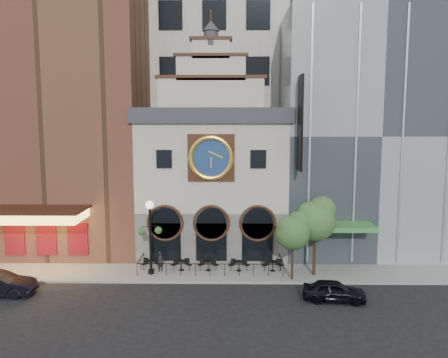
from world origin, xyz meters
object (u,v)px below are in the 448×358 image
(bistro_4, at_px, (272,265))
(lamppost, at_px, (150,229))
(tree_left, at_px, (293,230))
(bistro_0, at_px, (152,264))
(bistro_2, at_px, (208,265))
(bistro_3, at_px, (239,265))
(tree_right, at_px, (316,218))
(bistro_1, at_px, (182,264))
(pedestrian, at_px, (161,261))
(car_right, at_px, (334,291))

(bistro_4, xyz_separation_m, lamppost, (-9.01, -0.69, 2.90))
(tree_left, bearing_deg, bistro_0, 169.96)
(bistro_0, distance_m, lamppost, 3.01)
(bistro_2, bearing_deg, bistro_4, -0.49)
(bistro_3, bearing_deg, lamppost, -173.93)
(bistro_4, xyz_separation_m, tree_left, (1.26, -1.71, 3.11))
(bistro_4, relative_size, tree_right, 0.27)
(bistro_0, height_order, bistro_2, same)
(bistro_1, xyz_separation_m, pedestrian, (-1.54, -0.22, 0.29))
(bistro_1, height_order, bistro_3, same)
(bistro_3, height_order, bistro_4, same)
(car_right, xyz_separation_m, tree_right, (-0.38, 4.48, 3.72))
(bistro_4, bearing_deg, car_right, -57.29)
(tree_left, relative_size, tree_right, 0.84)
(bistro_2, relative_size, pedestrian, 1.05)
(bistro_2, xyz_separation_m, lamppost, (-4.18, -0.73, 2.90))
(bistro_1, distance_m, bistro_2, 2.01)
(bistro_4, height_order, tree_right, tree_right)
(bistro_3, xyz_separation_m, tree_left, (3.77, -1.71, 3.11))
(bistro_0, relative_size, bistro_1, 1.00)
(bistro_4, height_order, car_right, car_right)
(bistro_2, relative_size, tree_right, 0.27)
(tree_right, bearing_deg, bistro_2, 174.10)
(car_right, xyz_separation_m, tree_left, (-2.11, 3.54, 3.06))
(bistro_0, relative_size, bistro_3, 1.00)
(bistro_2, height_order, tree_right, tree_right)
(bistro_3, bearing_deg, pedestrian, -178.43)
(bistro_1, relative_size, pedestrian, 1.05)
(bistro_1, distance_m, lamppost, 3.70)
(pedestrian, distance_m, tree_left, 10.16)
(bistro_0, bearing_deg, tree_left, -10.04)
(bistro_4, height_order, pedestrian, pedestrian)
(car_right, xyz_separation_m, pedestrian, (-11.75, 5.09, 0.23))
(bistro_2, distance_m, lamppost, 5.14)
(bistro_3, relative_size, tree_right, 0.27)
(bistro_1, xyz_separation_m, lamppost, (-2.17, -0.75, 2.90))
(bistro_1, bearing_deg, bistro_2, -0.61)
(bistro_0, xyz_separation_m, bistro_1, (2.27, -0.06, 0.00))
(car_right, height_order, tree_right, tree_right)
(lamppost, bearing_deg, tree_right, -19.84)
(bistro_0, distance_m, tree_left, 10.97)
(bistro_1, height_order, tree_left, tree_left)
(bistro_2, bearing_deg, lamppost, -170.08)
(tree_left, bearing_deg, lamppost, 174.33)
(bistro_0, relative_size, bistro_2, 1.00)
(bistro_1, distance_m, pedestrian, 1.58)
(pedestrian, bearing_deg, bistro_0, 105.24)
(tree_right, bearing_deg, bistro_4, 165.63)
(tree_left, bearing_deg, bistro_3, 155.59)
(pedestrian, height_order, tree_left, tree_left)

